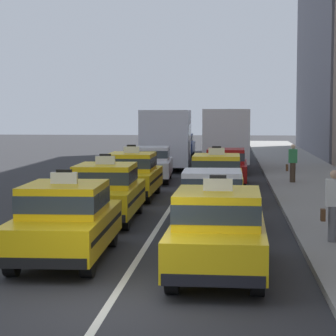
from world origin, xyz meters
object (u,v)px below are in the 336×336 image
object	(u,v)px
taxi_left_nearest	(66,220)
taxi_right_nearest	(218,230)
sedan_left_sixth	(181,144)
sedan_right_second	(212,197)
taxi_right_third	(216,177)
sedan_left_fourth	(151,163)
sedan_right_sixth	(227,147)
traffic_light_pole	(302,61)
box_truck_right_fifth	(225,137)
taxi_left_second	(106,191)
pedestrian_mid_block	(333,206)
sedan_right_fourth	(226,166)
pedestrian_by_storefront	(292,163)
taxi_left_third	(132,174)
bus_left_fifth	(168,134)

from	to	relation	value
taxi_left_nearest	taxi_right_nearest	bearing A→B (deg)	-17.40
sedan_left_sixth	taxi_right_nearest	bearing A→B (deg)	-84.72
taxi_left_nearest	sedan_right_second	distance (m)	5.29
taxi_right_third	sedan_left_fourth	bearing A→B (deg)	114.64
taxi_right_third	sedan_right_second	bearing A→B (deg)	-89.97
sedan_right_sixth	traffic_light_pole	world-z (taller)	traffic_light_pole
box_truck_right_fifth	taxi_left_second	bearing A→B (deg)	-100.59
sedan_left_sixth	taxi_right_third	xyz separation A→B (m)	(2.99, -24.33, 0.03)
taxi_left_second	pedestrian_mid_block	xyz separation A→B (m)	(5.95, -3.42, 0.11)
sedan_left_sixth	traffic_light_pole	xyz separation A→B (m)	(4.40, -39.48, 2.97)
taxi_left_second	sedan_right_second	size ratio (longest dim) A/B	1.06
sedan_left_sixth	pedestrian_mid_block	distance (m)	32.87
taxi_right_third	box_truck_right_fifth	bearing A→B (deg)	89.32
taxi_right_nearest	box_truck_right_fifth	size ratio (longest dim) A/B	0.65
sedan_right_fourth	sedan_right_second	bearing A→B (deg)	-91.49
taxi_right_nearest	sedan_right_fourth	size ratio (longest dim) A/B	1.06
taxi_right_third	pedestrian_by_storefront	xyz separation A→B (m)	(3.11, 5.58, 0.08)
taxi_left_second	pedestrian_by_storefront	xyz separation A→B (m)	(6.18, 10.17, 0.08)
box_truck_right_fifth	pedestrian_by_storefront	world-z (taller)	box_truck_right_fifth
taxi_left_nearest	taxi_right_third	size ratio (longest dim) A/B	1.01
taxi_left_third	sedan_right_fourth	xyz separation A→B (m)	(3.38, 4.55, -0.03)
sedan_left_sixth	sedan_right_fourth	xyz separation A→B (m)	(3.28, -19.03, 0.00)
sedan_left_sixth	box_truck_right_fifth	distance (m)	12.11
taxi_left_third	sedan_right_sixth	world-z (taller)	taxi_left_third
sedan_right_second	sedan_right_sixth	xyz separation A→B (m)	(0.25, 25.75, 0.00)
sedan_left_fourth	bus_left_fifth	bearing A→B (deg)	90.48
taxi_right_nearest	sedan_right_second	world-z (taller)	taxi_right_nearest
bus_left_fifth	taxi_right_third	world-z (taller)	bus_left_fifth
pedestrian_mid_block	traffic_light_pole	size ratio (longest dim) A/B	0.30
taxi_right_third	pedestrian_mid_block	size ratio (longest dim) A/B	2.73
taxi_left_second	sedan_left_fourth	bearing A→B (deg)	89.96
sedan_right_second	box_truck_right_fifth	distance (m)	18.23
box_truck_right_fifth	taxi_left_nearest	bearing A→B (deg)	-97.91
taxi_right_third	pedestrian_by_storefront	size ratio (longest dim) A/B	2.81
taxi_left_nearest	taxi_left_second	xyz separation A→B (m)	(-0.09, 5.31, 0.00)
bus_left_fifth	sedan_left_sixth	world-z (taller)	bus_left_fifth
taxi_left_second	box_truck_right_fifth	world-z (taller)	box_truck_right_fifth
taxi_left_nearest	traffic_light_pole	xyz separation A→B (m)	(4.40, -5.25, 2.94)
sedan_right_second	pedestrian_mid_block	world-z (taller)	pedestrian_mid_block
sedan_left_fourth	pedestrian_by_storefront	size ratio (longest dim) A/B	2.70
sedan_left_fourth	taxi_right_nearest	xyz separation A→B (m)	(3.34, -17.61, 0.03)
pedestrian_mid_block	sedan_left_fourth	bearing A→B (deg)	112.01
sedan_right_sixth	pedestrian_by_storefront	distance (m)	14.91
taxi_left_nearest	sedan_right_sixth	size ratio (longest dim) A/B	1.06
sedan_left_fourth	sedan_right_second	xyz separation A→B (m)	(3.07, -12.22, 0.00)
taxi_left_third	sedan_right_second	xyz separation A→B (m)	(3.10, -6.28, -0.03)
sedan_right_second	box_truck_right_fifth	xyz separation A→B (m)	(0.15, 18.21, 0.93)
bus_left_fifth	sedan_right_second	bearing A→B (deg)	-81.66
bus_left_fifth	taxi_right_third	distance (m)	16.30
taxi_left_nearest	sedan_left_sixth	xyz separation A→B (m)	(-0.01, 34.23, -0.03)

